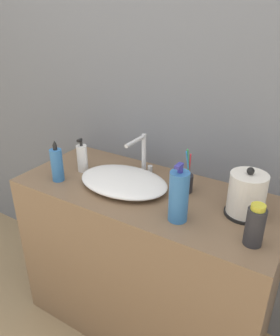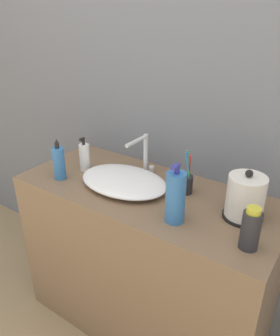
{
  "view_description": "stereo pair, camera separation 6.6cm",
  "coord_description": "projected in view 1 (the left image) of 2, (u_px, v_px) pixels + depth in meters",
  "views": [
    {
      "loc": [
        0.64,
        -0.83,
        1.52
      ],
      "look_at": [
        -0.03,
        0.26,
        0.91
      ],
      "focal_mm": 35.0,
      "sensor_mm": 36.0,
      "label": 1
    },
    {
      "loc": [
        0.69,
        -0.79,
        1.52
      ],
      "look_at": [
        -0.03,
        0.26,
        0.91
      ],
      "focal_mm": 35.0,
      "sensor_mm": 36.0,
      "label": 2
    }
  ],
  "objects": [
    {
      "name": "toothbrush_cup",
      "position": [
        186.0,
        182.0,
        1.42
      ],
      "size": [
        0.06,
        0.06,
        0.2
      ],
      "color": "#232328",
      "rests_on": "vanity_counter"
    },
    {
      "name": "mouthwash_bottle",
      "position": [
        57.0,
        164.0,
        1.49
      ],
      "size": [
        0.06,
        0.06,
        0.2
      ],
      "color": "#3370B7",
      "rests_on": "vanity_counter"
    },
    {
      "name": "sink_basin",
      "position": [
        123.0,
        181.0,
        1.46
      ],
      "size": [
        0.42,
        0.29,
        0.05
      ],
      "color": "white",
      "rests_on": "vanity_counter"
    },
    {
      "name": "shampoo_bottle",
      "position": [
        82.0,
        158.0,
        1.59
      ],
      "size": [
        0.05,
        0.05,
        0.17
      ],
      "color": "white",
      "rests_on": "vanity_counter"
    },
    {
      "name": "vanity_counter",
      "position": [
        145.0,
        261.0,
        1.62
      ],
      "size": [
        1.18,
        0.51,
        0.81
      ],
      "color": "brown",
      "rests_on": "ground_plane"
    },
    {
      "name": "wall_back",
      "position": [
        179.0,
        66.0,
        1.44
      ],
      "size": [
        6.0,
        0.04,
        2.6
      ],
      "color": "slate",
      "rests_on": "ground_plane"
    },
    {
      "name": "faucet",
      "position": [
        142.0,
        152.0,
        1.54
      ],
      "size": [
        0.06,
        0.16,
        0.19
      ],
      "color": "silver",
      "rests_on": "vanity_counter"
    },
    {
      "name": "electric_kettle",
      "position": [
        246.0,
        196.0,
        1.24
      ],
      "size": [
        0.15,
        0.15,
        0.2
      ],
      "color": "black",
      "rests_on": "vanity_counter"
    },
    {
      "name": "lotion_bottle",
      "position": [
        179.0,
        196.0,
        1.2
      ],
      "size": [
        0.07,
        0.07,
        0.24
      ],
      "color": "#3370B7",
      "rests_on": "vanity_counter"
    },
    {
      "name": "hand_cream_bottle",
      "position": [
        255.0,
        226.0,
        1.08
      ],
      "size": [
        0.06,
        0.06,
        0.15
      ],
      "color": "#28282D",
      "rests_on": "vanity_counter"
    }
  ]
}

